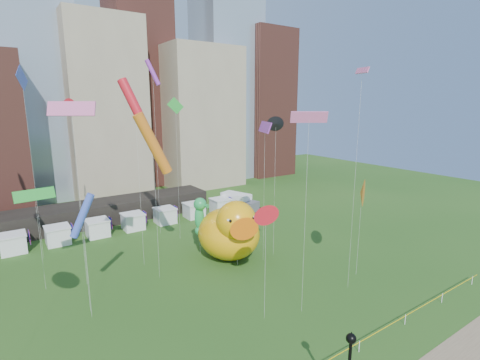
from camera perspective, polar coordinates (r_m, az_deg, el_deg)
skyline at (r=77.41m, az=-22.55°, el=13.58°), size 101.00×23.00×68.00m
pavilion at (r=59.72m, az=-22.96°, el=-5.02°), size 38.00×6.00×3.20m
vendor_tents at (r=55.45m, az=-16.52°, el=-6.36°), size 33.24×2.80×2.40m
big_duck at (r=42.67m, az=-1.55°, el=-8.01°), size 9.01×10.67×7.61m
small_duck at (r=49.42m, az=-2.01°, el=-7.52°), size 4.23×4.91×3.47m
seahorse_green at (r=43.72m, az=-6.41°, el=-5.25°), size 2.05×2.28×7.10m
seahorse_purple at (r=40.85m, az=-0.36°, el=-8.41°), size 1.41×1.64×5.30m
box_truck at (r=62.48m, az=-0.20°, el=-3.44°), size 4.35×7.16×2.86m
kite_0 at (r=39.96m, az=-16.28°, el=11.10°), size 3.20×3.09×20.74m
kite_1 at (r=31.92m, az=-25.09°, el=10.04°), size 3.39×2.60×18.26m
kite_2 at (r=41.68m, az=5.69°, el=8.76°), size 1.66×0.25×16.67m
kite_3 at (r=47.43m, az=-10.14°, el=10.82°), size 2.12×0.47×18.91m
kite_5 at (r=32.09m, az=-23.64°, el=-5.18°), size 2.21×0.86×11.02m
kite_6 at (r=36.56m, az=-13.59°, el=5.55°), size 3.75×1.36×17.33m
kite_7 at (r=50.27m, az=-13.63°, el=16.12°), size 1.89×1.73×23.74m
kite_8 at (r=29.32m, az=4.12°, el=-5.58°), size 1.67×0.28×10.10m
kite_9 at (r=35.01m, az=18.71°, el=15.26°), size 0.76×1.69×21.23m
kite_11 at (r=39.07m, az=-29.72°, el=-2.08°), size 3.56×0.97×10.22m
kite_13 at (r=46.71m, az=-31.15°, el=13.03°), size 1.31×2.46×22.15m
kite_14 at (r=39.24m, az=18.71°, el=-1.92°), size 2.47×1.77×10.45m
kite_15 at (r=39.74m, az=3.97°, el=8.25°), size 2.00×3.75×16.16m
kite_16 at (r=37.28m, az=-25.25°, el=10.37°), size 0.69×1.30×18.57m
kite_17 at (r=29.51m, az=10.86°, el=9.51°), size 2.70×1.98×17.48m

